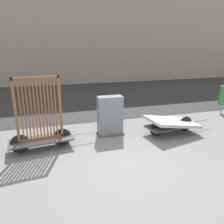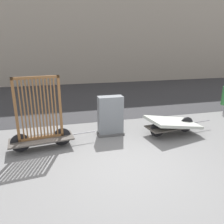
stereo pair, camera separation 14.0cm
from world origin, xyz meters
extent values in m
plane|color=slate|center=(0.00, 0.00, 0.00)|extent=(60.00, 60.00, 0.00)
cube|color=#2D2D30|center=(0.00, 7.68, 0.00)|extent=(56.00, 8.88, 0.01)
cube|color=#9E9384|center=(0.00, 14.12, 4.94)|extent=(48.00, 4.00, 9.88)
cube|color=#4C4742|center=(-2.04, 1.45, 0.28)|extent=(1.81, 0.89, 0.04)
cylinder|color=black|center=(-1.49, 1.52, 0.26)|extent=(0.52, 0.10, 0.52)
cylinder|color=black|center=(-2.60, 1.38, 0.26)|extent=(0.52, 0.10, 0.52)
cylinder|color=gray|center=(-0.84, 1.60, 0.28)|extent=(0.70, 0.12, 0.03)
cube|color=brown|center=(-2.04, 1.45, 0.34)|extent=(1.21, 0.22, 0.07)
cube|color=brown|center=(-2.04, 1.45, 2.01)|extent=(1.21, 0.22, 0.07)
cube|color=brown|center=(-2.61, 1.38, 1.17)|extent=(0.08, 0.08, 1.74)
cube|color=brown|center=(-1.48, 1.52, 1.17)|extent=(0.08, 0.08, 1.74)
cube|color=brown|center=(-2.49, 1.39, 1.17)|extent=(0.04, 0.05, 1.67)
cube|color=brown|center=(-2.40, 1.40, 1.17)|extent=(0.04, 0.05, 1.67)
cube|color=brown|center=(-2.31, 1.42, 1.17)|extent=(0.04, 0.05, 1.67)
cube|color=brown|center=(-2.22, 1.43, 1.17)|extent=(0.04, 0.05, 1.67)
cube|color=brown|center=(-2.13, 1.44, 1.17)|extent=(0.04, 0.05, 1.67)
cube|color=brown|center=(-2.04, 1.45, 1.17)|extent=(0.04, 0.05, 1.67)
cube|color=brown|center=(-1.96, 1.46, 1.17)|extent=(0.04, 0.05, 1.67)
cube|color=brown|center=(-1.87, 1.47, 1.17)|extent=(0.04, 0.05, 1.67)
cube|color=brown|center=(-1.78, 1.48, 1.17)|extent=(0.04, 0.05, 1.67)
cube|color=brown|center=(-1.69, 1.50, 1.17)|extent=(0.04, 0.05, 1.67)
cube|color=brown|center=(-1.60, 1.51, 1.17)|extent=(0.04, 0.05, 1.67)
cube|color=#4C4742|center=(2.04, 1.45, 0.28)|extent=(1.80, 0.88, 0.04)
cylinder|color=black|center=(2.60, 1.52, 0.26)|extent=(0.52, 0.10, 0.52)
cylinder|color=black|center=(1.49, 1.38, 0.26)|extent=(0.52, 0.10, 0.52)
cylinder|color=gray|center=(3.25, 1.60, 0.28)|extent=(0.70, 0.11, 0.03)
cube|color=#B2B7AD|center=(2.04, 1.45, 0.42)|extent=(1.77, 1.25, 0.37)
cube|color=#4C4C4C|center=(0.07, 1.94, 0.04)|extent=(0.85, 0.43, 0.08)
cube|color=slate|center=(0.07, 1.94, 0.64)|extent=(0.79, 0.37, 1.28)
cylinder|color=gray|center=(5.31, 2.89, 0.20)|extent=(0.06, 0.06, 0.41)
camera|label=1|loc=(-1.70, -4.48, 2.80)|focal=35.00mm
camera|label=2|loc=(-1.57, -4.51, 2.80)|focal=35.00mm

